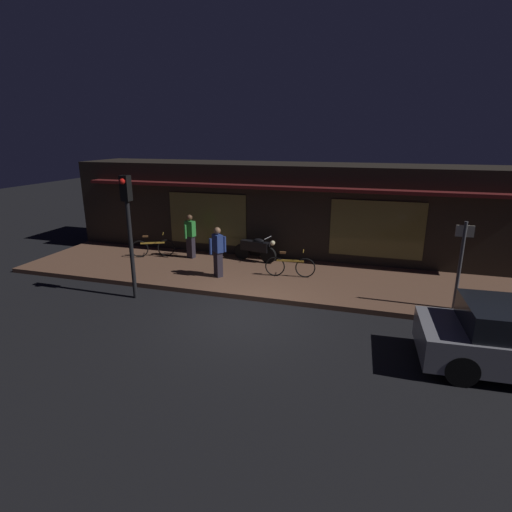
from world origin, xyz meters
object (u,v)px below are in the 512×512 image
(bicycle_extra, at_px, (290,266))
(person_photographer, at_px, (190,235))
(person_bystander, at_px, (218,251))
(bicycle_parked, at_px, (153,248))
(motorcycle, at_px, (256,248))
(traffic_light_pole, at_px, (128,216))
(sign_post, at_px, (460,261))

(bicycle_extra, distance_m, person_photographer, 4.25)
(person_photographer, distance_m, person_bystander, 2.50)
(bicycle_parked, bearing_deg, motorcycle, 8.69)
(bicycle_extra, bearing_deg, person_bystander, -163.72)
(bicycle_parked, relative_size, person_bystander, 0.90)
(bicycle_extra, relative_size, person_bystander, 0.99)
(bicycle_extra, distance_m, traffic_light_pole, 5.32)
(sign_post, distance_m, traffic_light_pole, 9.07)
(bicycle_parked, xyz_separation_m, sign_post, (10.35, -2.00, 1.00))
(motorcycle, distance_m, traffic_light_pole, 5.16)
(sign_post, bearing_deg, person_bystander, 175.17)
(bicycle_parked, bearing_deg, bicycle_extra, -7.58)
(bicycle_extra, height_order, person_bystander, person_bystander)
(motorcycle, bearing_deg, traffic_light_pole, -121.36)
(sign_post, bearing_deg, motorcycle, 157.80)
(person_bystander, relative_size, traffic_light_pole, 0.46)
(motorcycle, height_order, person_photographer, person_photographer)
(bicycle_parked, relative_size, bicycle_extra, 0.92)
(bicycle_extra, bearing_deg, sign_post, -14.73)
(motorcycle, xyz_separation_m, person_photographer, (-2.50, -0.29, 0.38))
(bicycle_parked, relative_size, sign_post, 0.63)
(bicycle_parked, height_order, traffic_light_pole, traffic_light_pole)
(person_photographer, height_order, person_bystander, same)
(motorcycle, xyz_separation_m, person_bystander, (-0.69, -2.01, 0.38))
(sign_post, xyz_separation_m, traffic_light_pole, (-8.89, -1.51, 0.97))
(sign_post, bearing_deg, person_photographer, 165.41)
(bicycle_extra, relative_size, traffic_light_pole, 0.46)
(person_photographer, relative_size, sign_post, 0.70)
(person_photographer, xyz_separation_m, person_bystander, (1.81, -1.72, 0.00))
(motorcycle, bearing_deg, sign_post, -22.20)
(traffic_light_pole, bearing_deg, bicycle_extra, 34.10)
(bicycle_parked, relative_size, traffic_light_pole, 0.42)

